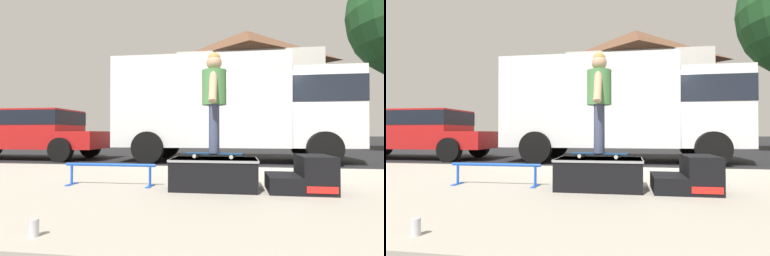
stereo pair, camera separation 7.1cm
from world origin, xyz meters
TOP-DOWN VIEW (x-y plane):
  - ground_plane at (0.00, 0.00)m, footprint 140.00×140.00m
  - sidewalk_slab at (0.00, -3.00)m, footprint 50.00×5.00m
  - skate_box at (-0.97, -3.17)m, footprint 1.13×0.69m
  - kicker_ramp at (0.19, -3.17)m, footprint 0.79×0.71m
  - grind_rail at (-2.44, -3.13)m, footprint 1.32×0.28m
  - skateboard at (-0.97, -3.12)m, footprint 0.80×0.33m
  - skater_kid at (-0.97, -3.12)m, footprint 0.33×0.70m
  - soda_can at (-2.11, -5.22)m, footprint 0.07×0.07m
  - box_truck at (-0.75, 2.20)m, footprint 6.91×2.63m
  - pickup_truck_red at (-7.56, 2.06)m, footprint 5.70×2.09m
  - house_behind at (0.06, 15.47)m, footprint 9.54×8.22m

SIDE VIEW (x-z plane):
  - ground_plane at x=0.00m, z-range 0.00..0.00m
  - sidewalk_slab at x=0.00m, z-range 0.00..0.12m
  - soda_can at x=-2.11m, z-range 0.12..0.25m
  - kicker_ramp at x=0.19m, z-range 0.08..0.54m
  - skate_box at x=-0.97m, z-range 0.13..0.54m
  - grind_rail at x=-2.44m, z-range 0.19..0.51m
  - skateboard at x=-0.97m, z-range 0.55..0.62m
  - pickup_truck_red at x=-7.56m, z-range 0.09..1.70m
  - skater_kid at x=-0.97m, z-range 0.71..2.07m
  - box_truck at x=-0.75m, z-range 0.18..3.23m
  - house_behind at x=0.06m, z-range 0.04..8.44m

